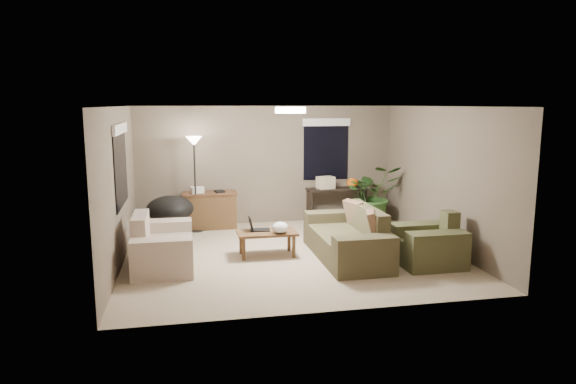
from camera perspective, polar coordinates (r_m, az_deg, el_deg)
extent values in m
plane|color=tan|center=(8.84, 0.26, -6.94)|extent=(5.50, 5.50, 0.00)
plane|color=white|center=(8.46, 0.27, 9.49)|extent=(5.50, 5.50, 0.00)
plane|color=#6B5D4F|center=(11.00, -2.35, 3.02)|extent=(5.50, 0.00, 5.50)
plane|color=#6B5D4F|center=(6.17, 4.92, -2.34)|extent=(5.50, 0.00, 5.50)
plane|color=#6B5D4F|center=(8.46, -18.32, 0.49)|extent=(0.00, 5.00, 5.00)
plane|color=#6B5D4F|center=(9.50, 16.75, 1.54)|extent=(0.00, 5.00, 5.00)
cube|color=#47412A|center=(8.66, 6.45, -5.91)|extent=(0.95, 1.48, 0.42)
cube|color=brown|center=(8.67, 8.81, -3.05)|extent=(0.22, 1.48, 0.43)
cube|color=#4B452D|center=(7.80, 8.53, -7.05)|extent=(0.95, 0.36, 0.60)
cube|color=#47422B|center=(9.48, 4.77, -3.93)|extent=(0.95, 0.36, 0.60)
cube|color=#8C7251|center=(8.23, 9.46, -3.64)|extent=(0.36, 0.50, 0.47)
cube|color=#8C7251|center=(9.06, 7.45, -2.36)|extent=(0.36, 0.50, 0.47)
cube|color=beige|center=(8.42, -13.62, -6.59)|extent=(0.90, 0.88, 0.42)
cube|color=beige|center=(8.33, -16.08, -3.84)|extent=(0.22, 0.88, 0.43)
cube|color=beige|center=(7.80, -13.82, -7.22)|extent=(0.90, 0.36, 0.60)
cube|color=beige|center=(8.99, -13.50, -4.94)|extent=(0.90, 0.36, 0.60)
cube|color=brown|center=(8.57, 15.21, -6.37)|extent=(0.95, 0.28, 0.42)
cube|color=brown|center=(8.63, 17.51, -3.45)|extent=(0.22, 0.28, 0.43)
cube|color=brown|center=(8.27, 16.22, -6.35)|extent=(0.95, 0.36, 0.60)
cube|color=#47492B|center=(8.82, 14.31, -5.26)|extent=(0.95, 0.36, 0.60)
cube|color=brown|center=(8.67, -2.35, -4.53)|extent=(1.00, 0.55, 0.04)
cylinder|color=brown|center=(8.48, -4.95, -6.36)|extent=(0.06, 0.06, 0.38)
cylinder|color=brown|center=(8.61, 0.65, -6.08)|extent=(0.06, 0.06, 0.38)
cylinder|color=brown|center=(8.86, -5.24, -5.65)|extent=(0.06, 0.06, 0.38)
cylinder|color=brown|center=(8.99, 0.12, -5.40)|extent=(0.06, 0.06, 0.38)
cube|color=black|center=(8.74, -3.10, -4.22)|extent=(0.35, 0.26, 0.02)
cube|color=black|center=(8.70, -4.16, -3.51)|extent=(0.07, 0.23, 0.22)
ellipsoid|color=white|center=(8.53, -0.87, -3.97)|extent=(0.27, 0.24, 0.19)
cube|color=brown|center=(10.71, -8.64, -2.12)|extent=(1.05, 0.45, 0.71)
cube|color=brown|center=(10.64, -8.69, -0.15)|extent=(1.10, 0.50, 0.04)
cube|color=silver|center=(10.62, -10.05, 0.24)|extent=(0.28, 0.24, 0.12)
cube|color=black|center=(10.59, -7.60, 0.06)|extent=(0.22, 0.25, 0.04)
cube|color=black|center=(11.10, 5.43, 0.33)|extent=(1.30, 0.40, 0.04)
cube|color=black|center=(11.01, 2.41, -1.69)|extent=(0.05, 0.38, 0.71)
cube|color=black|center=(11.35, 8.31, -1.44)|extent=(0.05, 0.38, 0.71)
cube|color=black|center=(11.21, 5.39, -2.59)|extent=(1.25, 0.36, 0.03)
ellipsoid|color=orange|center=(11.18, 7.16, 1.02)|extent=(0.25, 0.25, 0.21)
cube|color=beige|center=(11.01, 4.20, 1.05)|extent=(0.39, 0.33, 0.26)
cylinder|color=black|center=(10.20, -12.89, -4.03)|extent=(0.60, 0.60, 0.30)
ellipsoid|color=black|center=(10.12, -12.98, -1.83)|extent=(1.14, 1.14, 0.50)
cylinder|color=black|center=(10.58, -10.12, -4.23)|extent=(0.28, 0.28, 0.02)
cylinder|color=black|center=(10.40, -10.26, 0.53)|extent=(0.04, 0.04, 1.78)
cone|color=white|center=(10.29, -10.42, 5.59)|extent=(0.32, 0.32, 0.18)
cylinder|color=white|center=(8.46, 0.27, 9.09)|extent=(0.50, 0.50, 0.10)
imported|color=#2D5923|center=(11.05, 9.35, -1.00)|extent=(1.16, 1.28, 1.00)
cube|color=tan|center=(9.36, 14.68, -6.21)|extent=(0.32, 0.32, 0.03)
cylinder|color=tan|center=(9.30, 14.74, -4.81)|extent=(0.12, 0.12, 0.44)
cube|color=tan|center=(9.25, 14.81, -3.40)|extent=(0.22, 0.22, 0.03)
cube|color=black|center=(8.71, -18.09, 2.75)|extent=(0.01, 1.50, 1.30)
cube|color=white|center=(8.66, -18.17, 6.70)|extent=(0.05, 1.56, 0.16)
cube|color=black|center=(11.23, 4.24, 4.68)|extent=(1.00, 0.01, 1.30)
cube|color=white|center=(11.17, 4.31, 7.74)|extent=(1.06, 0.05, 0.16)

